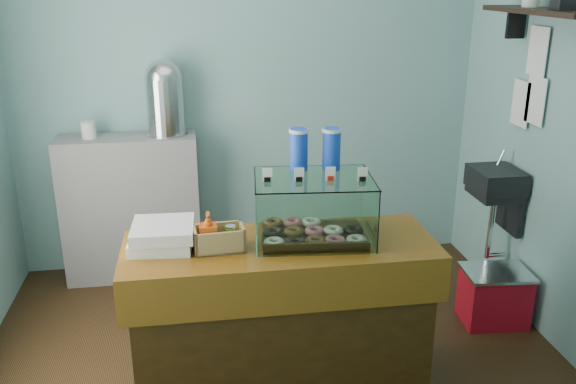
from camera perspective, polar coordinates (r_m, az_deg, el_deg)
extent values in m
plane|color=black|center=(3.79, -1.22, -15.77)|extent=(3.50, 3.50, 0.00)
cube|color=#70A4A4|center=(4.65, -3.86, 9.71)|extent=(3.50, 0.04, 2.80)
cube|color=#70A4A4|center=(1.80, 4.93, -6.44)|extent=(3.50, 0.04, 2.80)
cube|color=black|center=(4.32, 18.90, 1.09)|extent=(0.30, 0.35, 0.15)
cube|color=black|center=(4.44, 20.11, -1.29)|extent=(0.04, 0.30, 0.35)
cylinder|color=silver|center=(4.40, 19.29, 3.01)|extent=(0.02, 0.02, 0.12)
cylinder|color=silver|center=(4.44, 18.41, -3.21)|extent=(0.04, 0.04, 0.45)
cube|color=black|center=(3.92, 22.73, 15.34)|extent=(0.25, 1.00, 0.03)
cube|color=black|center=(4.31, 20.55, 14.50)|extent=(0.12, 0.03, 0.18)
cube|color=white|center=(4.18, 22.15, 7.92)|extent=(0.01, 0.21, 0.30)
cube|color=white|center=(4.33, 20.94, 7.75)|extent=(0.01, 0.21, 0.30)
cube|color=white|center=(4.18, 22.33, 12.09)|extent=(0.01, 0.21, 0.30)
cube|color=#40260C|center=(3.35, -0.69, -12.33)|extent=(1.50, 0.56, 0.84)
cube|color=#4D250A|center=(3.13, -0.72, -5.32)|extent=(1.60, 0.60, 0.06)
cube|color=#4D250A|center=(2.94, 0.08, -9.70)|extent=(1.60, 0.04, 0.18)
cube|color=gray|center=(4.71, -14.40, -1.49)|extent=(1.00, 0.32, 1.10)
cube|color=#362210|center=(3.19, 2.34, -4.12)|extent=(0.56, 0.42, 0.02)
torus|color=beige|center=(3.04, -1.27, -4.73)|extent=(0.10, 0.10, 0.03)
torus|color=black|center=(3.05, 0.67, -4.68)|extent=(0.10, 0.10, 0.03)
torus|color=brown|center=(3.06, 2.60, -4.62)|extent=(0.10, 0.10, 0.03)
torus|color=#CE617A|center=(3.07, 4.51, -4.56)|extent=(0.10, 0.10, 0.03)
torus|color=beige|center=(3.09, 6.41, -4.49)|extent=(0.10, 0.10, 0.03)
torus|color=black|center=(3.16, -1.38, -3.77)|extent=(0.10, 0.10, 0.03)
torus|color=brown|center=(3.17, 0.49, -3.72)|extent=(0.10, 0.10, 0.03)
torus|color=#CE617A|center=(3.18, 2.35, -3.67)|extent=(0.10, 0.10, 0.03)
torus|color=beige|center=(3.19, 4.19, -3.62)|extent=(0.10, 0.10, 0.03)
torus|color=black|center=(3.20, 6.02, -3.56)|extent=(0.10, 0.10, 0.03)
torus|color=brown|center=(3.28, -1.48, -2.88)|extent=(0.10, 0.10, 0.03)
torus|color=#CE617A|center=(3.29, 0.32, -2.84)|extent=(0.10, 0.10, 0.03)
torus|color=beige|center=(3.29, 2.11, -2.79)|extent=(0.10, 0.10, 0.03)
cube|color=white|center=(2.93, 2.82, -3.08)|extent=(0.59, 0.06, 0.32)
cube|color=white|center=(3.33, 1.99, -0.26)|extent=(0.59, 0.06, 0.32)
cube|color=white|center=(3.11, -3.04, -1.71)|extent=(0.04, 0.43, 0.32)
cube|color=white|center=(3.17, 7.69, -1.44)|extent=(0.04, 0.43, 0.32)
cube|color=white|center=(3.07, 2.42, 1.28)|extent=(0.64, 0.49, 0.01)
cube|color=white|center=(3.00, -1.95, 1.58)|extent=(0.05, 0.01, 0.07)
cube|color=black|center=(3.01, -1.95, 1.16)|extent=(0.03, 0.02, 0.02)
cube|color=white|center=(3.01, 1.04, 1.64)|extent=(0.05, 0.01, 0.07)
cube|color=black|center=(3.01, 1.04, 1.22)|extent=(0.03, 0.02, 0.02)
cube|color=white|center=(3.02, 4.01, 1.70)|extent=(0.05, 0.01, 0.07)
cube|color=red|center=(3.03, 4.00, 1.28)|extent=(0.03, 0.02, 0.02)
cube|color=white|center=(3.05, 6.94, 1.75)|extent=(0.05, 0.01, 0.07)
cube|color=black|center=(3.06, 6.92, 1.34)|extent=(0.03, 0.02, 0.02)
cylinder|color=blue|center=(3.17, 1.01, 4.01)|extent=(0.09, 0.09, 0.22)
cylinder|color=silver|center=(3.15, 1.02, 5.76)|extent=(0.10, 0.10, 0.02)
cylinder|color=blue|center=(3.19, 4.10, 4.05)|extent=(0.09, 0.09, 0.22)
cylinder|color=silver|center=(3.17, 4.14, 5.80)|extent=(0.10, 0.10, 0.02)
cube|color=tan|center=(3.07, -6.44, -5.27)|extent=(0.26, 0.17, 0.01)
cube|color=tan|center=(2.98, -6.31, -4.87)|extent=(0.25, 0.03, 0.12)
cube|color=tan|center=(3.11, -6.64, -3.86)|extent=(0.25, 0.03, 0.12)
cube|color=tan|center=(3.04, -8.69, -4.54)|extent=(0.03, 0.15, 0.12)
cube|color=tan|center=(3.06, -4.28, -4.16)|extent=(0.03, 0.15, 0.12)
imported|color=#DA5514|center=(3.02, -7.45, -3.60)|extent=(0.09, 0.09, 0.19)
cylinder|color=#398925|center=(3.05, -5.36, -4.22)|extent=(0.06, 0.06, 0.10)
cylinder|color=silver|center=(3.03, -5.39, -3.27)|extent=(0.05, 0.05, 0.01)
cube|color=silver|center=(3.14, -11.70, -4.46)|extent=(0.33, 0.33, 0.06)
cube|color=silver|center=(3.11, -11.62, -3.51)|extent=(0.32, 0.32, 0.06)
cylinder|color=silver|center=(4.54, -11.23, 5.32)|extent=(0.30, 0.30, 0.01)
cylinder|color=silver|center=(4.49, -11.40, 7.88)|extent=(0.27, 0.27, 0.40)
sphere|color=silver|center=(4.46, -11.58, 10.42)|extent=(0.27, 0.27, 0.27)
cube|color=red|center=(4.32, 18.71, -9.34)|extent=(0.43, 0.33, 0.35)
cube|color=silver|center=(4.24, 18.98, -7.12)|extent=(0.45, 0.35, 0.02)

